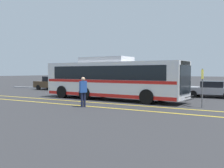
{
  "coord_description": "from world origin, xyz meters",
  "views": [
    {
      "loc": [
        9.2,
        -17.31,
        2.13
      ],
      "look_at": [
        -0.97,
        -0.15,
        1.21
      ],
      "focal_mm": 42.0,
      "sensor_mm": 36.0,
      "label": 1
    }
  ],
  "objects_px": {
    "parked_car_0": "(52,83)",
    "bus_stop_sign": "(202,83)",
    "parked_car_2": "(149,86)",
    "parked_car_1": "(100,85)",
    "pedestrian_0": "(83,90)",
    "transit_bus": "(112,78)",
    "parked_car_3": "(212,89)"
  },
  "relations": [
    {
      "from": "pedestrian_0",
      "to": "parked_car_2",
      "type": "bearing_deg",
      "value": -146.85
    },
    {
      "from": "parked_car_0",
      "to": "parked_car_1",
      "type": "height_order",
      "value": "parked_car_0"
    },
    {
      "from": "parked_car_3",
      "to": "pedestrian_0",
      "type": "bearing_deg",
      "value": 148.3
    },
    {
      "from": "transit_bus",
      "to": "pedestrian_0",
      "type": "height_order",
      "value": "transit_bus"
    },
    {
      "from": "parked_car_3",
      "to": "pedestrian_0",
      "type": "height_order",
      "value": "pedestrian_0"
    },
    {
      "from": "parked_car_3",
      "to": "parked_car_0",
      "type": "bearing_deg",
      "value": 87.4
    },
    {
      "from": "transit_bus",
      "to": "parked_car_0",
      "type": "xyz_separation_m",
      "value": [
        -11.52,
        5.66,
        -0.85
      ]
    },
    {
      "from": "parked_car_0",
      "to": "pedestrian_0",
      "type": "relative_size",
      "value": 2.5
    },
    {
      "from": "parked_car_1",
      "to": "transit_bus",
      "type": "bearing_deg",
      "value": -143.56
    },
    {
      "from": "parked_car_0",
      "to": "parked_car_1",
      "type": "xyz_separation_m",
      "value": [
        6.51,
        0.31,
        -0.06
      ]
    },
    {
      "from": "parked_car_1",
      "to": "parked_car_2",
      "type": "xyz_separation_m",
      "value": [
        5.56,
        -0.05,
        0.03
      ]
    },
    {
      "from": "parked_car_1",
      "to": "bus_stop_sign",
      "type": "bearing_deg",
      "value": -124.0
    },
    {
      "from": "parked_car_3",
      "to": "transit_bus",
      "type": "bearing_deg",
      "value": 129.45
    },
    {
      "from": "parked_car_2",
      "to": "bus_stop_sign",
      "type": "xyz_separation_m",
      "value": [
        6.34,
        -6.94,
        0.71
      ]
    },
    {
      "from": "parked_car_2",
      "to": "pedestrian_0",
      "type": "distance_m",
      "value": 10.4
    },
    {
      "from": "parked_car_0",
      "to": "parked_car_1",
      "type": "distance_m",
      "value": 6.52
    },
    {
      "from": "parked_car_3",
      "to": "parked_car_1",
      "type": "bearing_deg",
      "value": 85.84
    },
    {
      "from": "parked_car_1",
      "to": "pedestrian_0",
      "type": "height_order",
      "value": "pedestrian_0"
    },
    {
      "from": "parked_car_0",
      "to": "parked_car_3",
      "type": "relative_size",
      "value": 1.08
    },
    {
      "from": "parked_car_0",
      "to": "parked_car_3",
      "type": "height_order",
      "value": "parked_car_0"
    },
    {
      "from": "parked_car_0",
      "to": "bus_stop_sign",
      "type": "distance_m",
      "value": 19.59
    },
    {
      "from": "parked_car_1",
      "to": "bus_stop_sign",
      "type": "relative_size",
      "value": 1.82
    },
    {
      "from": "parked_car_2",
      "to": "bus_stop_sign",
      "type": "height_order",
      "value": "bus_stop_sign"
    },
    {
      "from": "bus_stop_sign",
      "to": "parked_car_2",
      "type": "bearing_deg",
      "value": -134.78
    },
    {
      "from": "transit_bus",
      "to": "pedestrian_0",
      "type": "relative_size",
      "value": 6.43
    },
    {
      "from": "pedestrian_0",
      "to": "parked_car_1",
      "type": "bearing_deg",
      "value": -118.97
    },
    {
      "from": "parked_car_0",
      "to": "pedestrian_0",
      "type": "height_order",
      "value": "pedestrian_0"
    },
    {
      "from": "parked_car_2",
      "to": "parked_car_0",
      "type": "bearing_deg",
      "value": 94.35
    },
    {
      "from": "parked_car_1",
      "to": "parked_car_3",
      "type": "xyz_separation_m",
      "value": [
        11.29,
        -0.3,
        -0.04
      ]
    },
    {
      "from": "parked_car_1",
      "to": "pedestrian_0",
      "type": "bearing_deg",
      "value": -155.16
    },
    {
      "from": "parked_car_1",
      "to": "parked_car_2",
      "type": "bearing_deg",
      "value": -94.08
    },
    {
      "from": "transit_bus",
      "to": "parked_car_0",
      "type": "height_order",
      "value": "transit_bus"
    }
  ]
}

